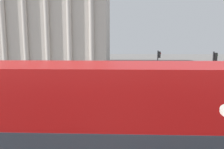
{
  "coord_description": "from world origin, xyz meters",
  "views": [
    {
      "loc": [
        0.19,
        -1.97,
        4.77
      ],
      "look_at": [
        -0.49,
        16.01,
        2.22
      ],
      "focal_mm": 35.0,
      "sensor_mm": 36.0,
      "label": 1
    }
  ],
  "objects_px": {
    "pedestrian_red": "(104,73)",
    "pedestrian_olive": "(102,67)",
    "plaza_building_left": "(49,8)",
    "car_black": "(166,76)",
    "traffic_light_far": "(158,63)",
    "pedestrian_grey": "(177,68)",
    "traffic_light_near": "(66,94)",
    "pedestrian_yellow": "(103,77)",
    "double_decker_bus": "(132,130)",
    "traffic_light_mid": "(214,69)"
  },
  "relations": [
    {
      "from": "pedestrian_yellow",
      "to": "plaza_building_left",
      "type": "bearing_deg",
      "value": -148.75
    },
    {
      "from": "traffic_light_mid",
      "to": "pedestrian_yellow",
      "type": "height_order",
      "value": "traffic_light_mid"
    },
    {
      "from": "pedestrian_yellow",
      "to": "pedestrian_olive",
      "type": "bearing_deg",
      "value": -172.07
    },
    {
      "from": "plaza_building_left",
      "to": "traffic_light_mid",
      "type": "relative_size",
      "value": 6.48
    },
    {
      "from": "plaza_building_left",
      "to": "traffic_light_far",
      "type": "bearing_deg",
      "value": -51.9
    },
    {
      "from": "traffic_light_far",
      "to": "pedestrian_grey",
      "type": "relative_size",
      "value": 2.31
    },
    {
      "from": "plaza_building_left",
      "to": "pedestrian_red",
      "type": "bearing_deg",
      "value": -56.64
    },
    {
      "from": "traffic_light_near",
      "to": "car_black",
      "type": "height_order",
      "value": "traffic_light_near"
    },
    {
      "from": "car_black",
      "to": "plaza_building_left",
      "type": "bearing_deg",
      "value": 94.62
    },
    {
      "from": "double_decker_bus",
      "to": "traffic_light_mid",
      "type": "bearing_deg",
      "value": 62.31
    },
    {
      "from": "plaza_building_left",
      "to": "traffic_light_far",
      "type": "xyz_separation_m",
      "value": [
        19.94,
        -25.43,
        -10.06
      ]
    },
    {
      "from": "traffic_light_mid",
      "to": "pedestrian_grey",
      "type": "bearing_deg",
      "value": 86.85
    },
    {
      "from": "traffic_light_near",
      "to": "traffic_light_far",
      "type": "bearing_deg",
      "value": 61.51
    },
    {
      "from": "pedestrian_red",
      "to": "pedestrian_yellow",
      "type": "xyz_separation_m",
      "value": [
        0.15,
        -4.06,
        0.01
      ]
    },
    {
      "from": "double_decker_bus",
      "to": "car_black",
      "type": "relative_size",
      "value": 2.44
    },
    {
      "from": "car_black",
      "to": "pedestrian_yellow",
      "type": "bearing_deg",
      "value": 162.68
    },
    {
      "from": "traffic_light_mid",
      "to": "plaza_building_left",
      "type": "bearing_deg",
      "value": 127.57
    },
    {
      "from": "pedestrian_red",
      "to": "pedestrian_olive",
      "type": "height_order",
      "value": "pedestrian_red"
    },
    {
      "from": "traffic_light_mid",
      "to": "pedestrian_grey",
      "type": "distance_m",
      "value": 15.3
    },
    {
      "from": "traffic_light_near",
      "to": "pedestrian_yellow",
      "type": "bearing_deg",
      "value": 86.3
    },
    {
      "from": "car_black",
      "to": "pedestrian_red",
      "type": "xyz_separation_m",
      "value": [
        -7.97,
        0.69,
        0.28
      ]
    },
    {
      "from": "pedestrian_grey",
      "to": "traffic_light_far",
      "type": "bearing_deg",
      "value": 76.67
    },
    {
      "from": "traffic_light_near",
      "to": "pedestrian_grey",
      "type": "xyz_separation_m",
      "value": [
        11.52,
        22.69,
        -1.17
      ]
    },
    {
      "from": "traffic_light_mid",
      "to": "pedestrian_olive",
      "type": "relative_size",
      "value": 2.43
    },
    {
      "from": "plaza_building_left",
      "to": "pedestrian_yellow",
      "type": "bearing_deg",
      "value": -60.89
    },
    {
      "from": "traffic_light_near",
      "to": "pedestrian_yellow",
      "type": "height_order",
      "value": "traffic_light_near"
    },
    {
      "from": "traffic_light_near",
      "to": "pedestrian_red",
      "type": "relative_size",
      "value": 1.94
    },
    {
      "from": "plaza_building_left",
      "to": "traffic_light_near",
      "type": "relative_size",
      "value": 8.07
    },
    {
      "from": "traffic_light_far",
      "to": "car_black",
      "type": "distance_m",
      "value": 4.71
    },
    {
      "from": "plaza_building_left",
      "to": "pedestrian_red",
      "type": "relative_size",
      "value": 15.7
    },
    {
      "from": "pedestrian_grey",
      "to": "traffic_light_near",
      "type": "bearing_deg",
      "value": 74.56
    },
    {
      "from": "traffic_light_mid",
      "to": "pedestrian_yellow",
      "type": "distance_m",
      "value": 11.57
    },
    {
      "from": "car_black",
      "to": "pedestrian_grey",
      "type": "xyz_separation_m",
      "value": [
        2.83,
        5.92,
        0.31
      ]
    },
    {
      "from": "plaza_building_left",
      "to": "car_black",
      "type": "xyz_separation_m",
      "value": [
        21.67,
        -21.5,
        -11.99
      ]
    },
    {
      "from": "pedestrian_red",
      "to": "pedestrian_yellow",
      "type": "distance_m",
      "value": 4.06
    },
    {
      "from": "traffic_light_near",
      "to": "car_black",
      "type": "relative_size",
      "value": 0.79
    },
    {
      "from": "traffic_light_near",
      "to": "pedestrian_yellow",
      "type": "xyz_separation_m",
      "value": [
        0.87,
        13.4,
        -1.19
      ]
    },
    {
      "from": "traffic_light_far",
      "to": "pedestrian_grey",
      "type": "distance_m",
      "value": 10.98
    },
    {
      "from": "pedestrian_grey",
      "to": "pedestrian_olive",
      "type": "height_order",
      "value": "pedestrian_grey"
    },
    {
      "from": "plaza_building_left",
      "to": "pedestrian_red",
      "type": "xyz_separation_m",
      "value": [
        13.7,
        -20.8,
        -11.71
      ]
    },
    {
      "from": "traffic_light_near",
      "to": "pedestrian_yellow",
      "type": "distance_m",
      "value": 13.48
    },
    {
      "from": "traffic_light_near",
      "to": "pedestrian_red",
      "type": "xyz_separation_m",
      "value": [
        0.72,
        17.46,
        -1.2
      ]
    },
    {
      "from": "double_decker_bus",
      "to": "plaza_building_left",
      "type": "relative_size",
      "value": 0.38
    },
    {
      "from": "double_decker_bus",
      "to": "car_black",
      "type": "distance_m",
      "value": 22.63
    },
    {
      "from": "traffic_light_far",
      "to": "pedestrian_grey",
      "type": "xyz_separation_m",
      "value": [
        4.56,
        9.86,
        -1.61
      ]
    },
    {
      "from": "traffic_light_far",
      "to": "car_black",
      "type": "relative_size",
      "value": 0.96
    },
    {
      "from": "pedestrian_red",
      "to": "car_black",
      "type": "bearing_deg",
      "value": -146.12
    },
    {
      "from": "plaza_building_left",
      "to": "pedestrian_olive",
      "type": "xyz_separation_m",
      "value": [
        12.74,
        -14.0,
        -11.71
      ]
    },
    {
      "from": "pedestrian_yellow",
      "to": "car_black",
      "type": "bearing_deg",
      "value": 115.42
    },
    {
      "from": "pedestrian_olive",
      "to": "traffic_light_far",
      "type": "bearing_deg",
      "value": -81.59
    }
  ]
}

